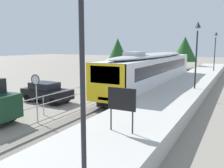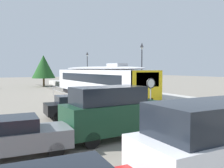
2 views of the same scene
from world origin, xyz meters
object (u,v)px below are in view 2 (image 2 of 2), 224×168
Objects in this scene: platform_lamp_mid_platform at (142,57)px; parked_hatchback_black at (74,106)px; parked_van_dark_green at (112,112)px; parked_van_white at (219,147)px; platform_lamp_far_end at (87,61)px; speed_limit_sign at (151,90)px; parked_hatchback_grey at (15,136)px; commuter_train at (96,80)px.

parked_hatchback_black is at bearing -147.78° from platform_lamp_mid_platform.
parked_van_dark_green is 5.73m from parked_hatchback_black.
platform_lamp_far_end is at bearing 73.51° from parked_van_white.
speed_limit_sign is 8.03m from parked_hatchback_grey.
commuter_train is at bearing 57.63° from parked_hatchback_black.
speed_limit_sign is at bearing -122.42° from platform_lamp_mid_platform.
parked_van_dark_green is (-10.09, -28.14, -3.33)m from platform_lamp_far_end.
platform_lamp_far_end is 1.07× the size of parked_van_dark_green.
parked_van_dark_green is (-10.09, -12.05, -3.33)m from platform_lamp_mid_platform.
parked_van_dark_green is at bearing 5.99° from parked_hatchback_grey.
platform_lamp_far_end is 24.89m from parked_hatchback_black.
parked_van_dark_green is 1.22× the size of parked_hatchback_grey.
parked_van_white is at bearing -90.00° from parked_van_dark_green.
platform_lamp_mid_platform reaches higher than commuter_train.
parked_hatchback_black is at bearing 89.78° from parked_van_dark_green.
platform_lamp_far_end is 1.09× the size of parked_van_white.
platform_lamp_mid_platform is at bearing 50.06° from parked_van_dark_green.
speed_limit_sign is 0.68× the size of parked_hatchback_grey.
commuter_train is 15.71m from parked_van_dark_green.
commuter_train reaches higher than speed_limit_sign.
platform_lamp_mid_platform is 12.93m from speed_limit_sign.
parked_van_dark_green is at bearing 90.00° from parked_van_white.
parked_hatchback_grey is at bearing -123.79° from commuter_train.
platform_lamp_mid_platform is 16.09m from platform_lamp_far_end.
parked_van_white is at bearing -105.42° from commuter_train.
platform_lamp_mid_platform is 19.54m from parked_hatchback_grey.
parked_hatchback_black is at bearing 54.25° from parked_hatchback_grey.
parked_van_dark_green is (-5.68, -14.63, -0.85)m from commuter_train.
platform_lamp_far_end is 35.72m from parked_van_white.
parked_van_white is (-10.09, -34.10, -3.33)m from platform_lamp_far_end.
speed_limit_sign reaches higher than parked_hatchback_grey.
commuter_train is 13.50m from speed_limit_sign.
speed_limit_sign reaches higher than parked_hatchback_black.
commuter_train is 3.68× the size of platform_lamp_far_end.
platform_lamp_far_end reaches higher than parked_van_dark_green.
parked_hatchback_grey is 1.01× the size of parked_hatchback_black.
platform_lamp_mid_platform and platform_lamp_far_end have the same top height.
speed_limit_sign reaches higher than parked_van_dark_green.
parked_hatchback_black is (0.02, 11.66, -0.50)m from parked_van_white.
platform_lamp_mid_platform reaches higher than parked_van_white.
parked_hatchback_black is (-10.07, -6.35, -3.83)m from platform_lamp_mid_platform.
parked_hatchback_grey is at bearing -139.22° from platform_lamp_mid_platform.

